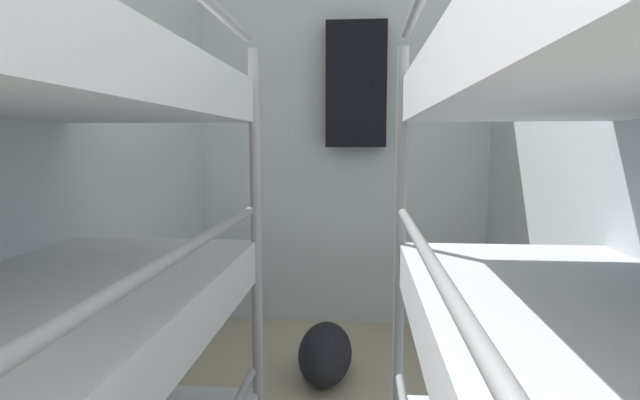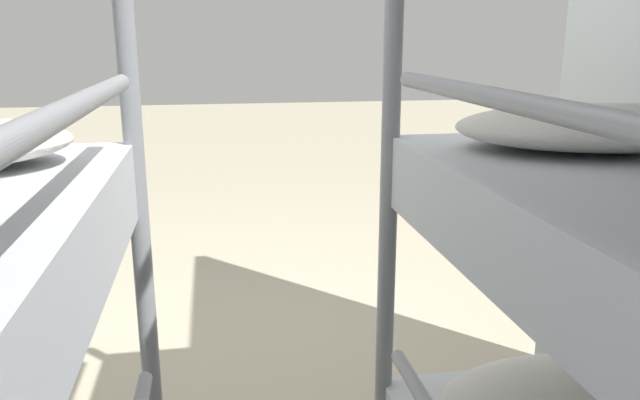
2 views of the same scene
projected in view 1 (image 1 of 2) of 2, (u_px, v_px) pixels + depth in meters
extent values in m
cube|color=silver|center=(20.00, 183.00, 1.83)|extent=(0.06, 4.31, 2.53)
cube|color=silver|center=(344.00, 162.00, 3.85)|extent=(2.30, 0.06, 2.53)
cylinder|color=gray|center=(257.00, 270.00, 2.06)|extent=(0.04, 0.04, 1.78)
cube|color=silver|center=(18.00, 344.00, 1.21)|extent=(0.80, 1.82, 0.17)
cylinder|color=gray|center=(174.00, 257.00, 1.15)|extent=(0.03, 1.55, 0.03)
cylinder|color=gray|center=(399.00, 273.00, 2.01)|extent=(0.04, 0.04, 1.78)
cube|color=silver|center=(612.00, 365.00, 1.09)|extent=(0.80, 1.82, 0.17)
cylinder|color=gray|center=(431.00, 262.00, 1.10)|extent=(0.03, 1.55, 0.03)
cube|color=silver|center=(634.00, 62.00, 1.02)|extent=(0.80, 1.82, 0.17)
ellipsoid|color=black|center=(325.00, 353.00, 2.98)|extent=(0.32, 0.60, 0.32)
cube|color=black|center=(356.00, 85.00, 3.62)|extent=(0.44, 0.12, 0.90)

